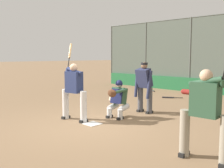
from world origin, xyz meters
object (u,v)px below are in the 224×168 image
(batter_at_plate, at_px, (74,90))
(umpire_home, at_px, (144,86))
(spare_bat_third_base_side, at_px, (153,91))
(equipment_bag_dugout_side, at_px, (191,92))
(spare_bat_near_backstop, at_px, (169,97))
(catcher_behind_plate, at_px, (118,98))
(batter_on_deck, at_px, (205,112))

(batter_at_plate, height_order, umpire_home, batter_at_plate)
(umpire_home, height_order, spare_bat_third_base_side, umpire_home)
(batter_at_plate, xyz_separation_m, equipment_bag_dugout_side, (0.07, -7.25, -0.81))
(spare_bat_near_backstop, xyz_separation_m, equipment_bag_dugout_side, (-0.19, -1.67, 0.09))
(catcher_behind_plate, distance_m, umpire_home, 1.20)
(spare_bat_third_base_side, bearing_deg, catcher_behind_plate, -24.20)
(spare_bat_near_backstop, relative_size, spare_bat_third_base_side, 1.12)
(catcher_behind_plate, relative_size, spare_bat_third_base_side, 1.70)
(equipment_bag_dugout_side, bearing_deg, catcher_behind_plate, 97.02)
(spare_bat_third_base_side, bearing_deg, umpire_home, -17.65)
(umpire_home, height_order, spare_bat_near_backstop, umpire_home)
(spare_bat_third_base_side, height_order, equipment_bag_dugout_side, equipment_bag_dugout_side)
(batter_on_deck, xyz_separation_m, spare_bat_third_base_side, (6.38, -7.19, -0.89))
(spare_bat_third_base_side, bearing_deg, batter_on_deck, -9.11)
(umpire_home, distance_m, batter_on_deck, 4.18)
(batter_on_deck, bearing_deg, spare_bat_third_base_side, 128.88)
(batter_at_plate, relative_size, spare_bat_near_backstop, 2.98)
(spare_bat_third_base_side, relative_size, equipment_bag_dugout_side, 0.62)
(catcher_behind_plate, xyz_separation_m, spare_bat_third_base_side, (2.90, -5.83, -0.58))
(batter_on_deck, bearing_deg, batter_at_plate, 174.60)
(batter_on_deck, bearing_deg, umpire_home, 140.33)
(batter_on_deck, height_order, spare_bat_near_backstop, batter_on_deck)
(spare_bat_third_base_side, bearing_deg, spare_bat_near_backstop, 3.57)
(spare_bat_third_base_side, bearing_deg, batter_at_plate, -33.04)
(spare_bat_third_base_side, distance_m, equipment_bag_dugout_side, 2.17)
(equipment_bag_dugout_side, bearing_deg, spare_bat_near_backstop, 83.61)
(catcher_behind_plate, relative_size, batter_on_deck, 0.52)
(umpire_home, bearing_deg, batter_on_deck, 144.57)
(spare_bat_near_backstop, bearing_deg, batter_at_plate, 58.03)
(spare_bat_near_backstop, distance_m, equipment_bag_dugout_side, 1.68)
(batter_at_plate, distance_m, equipment_bag_dugout_side, 7.29)
(catcher_behind_plate, height_order, umpire_home, umpire_home)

